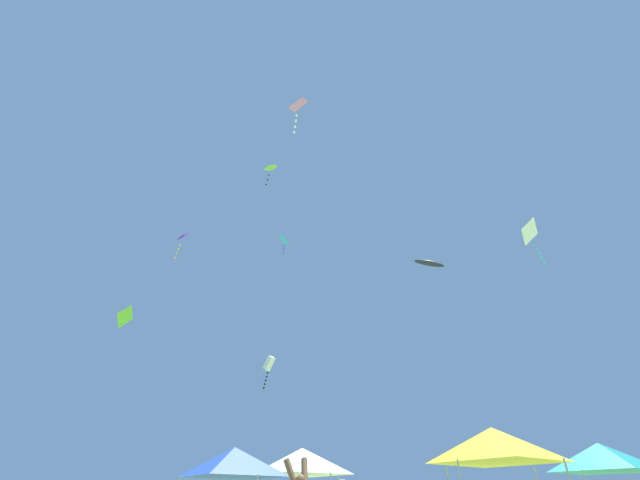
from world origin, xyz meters
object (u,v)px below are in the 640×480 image
canopy_tent_yellow (495,445)px  kite_pink_diamond (297,105)px  kite_white_box (269,364)px  canopy_tent_white (302,461)px  canopy_tent_blue (233,462)px  kite_lime_diamond (124,317)px  kite_cyan_diamond (284,241)px  kite_white_diamond (529,234)px  canopy_tent_teal (602,457)px  kite_black_delta (429,262)px  kite_lime_delta (270,167)px  kite_purple_delta (182,236)px

canopy_tent_yellow → kite_pink_diamond: (-7.91, 3.05, 22.38)m
kite_white_box → kite_pink_diamond: bearing=-71.7°
canopy_tent_white → canopy_tent_blue: size_ratio=1.13×
canopy_tent_blue → kite_lime_diamond: kite_lime_diamond is taller
kite_cyan_diamond → kite_white_diamond: bearing=-35.8°
canopy_tent_blue → canopy_tent_teal: bearing=18.4°
kite_black_delta → kite_pink_diamond: (-6.81, 3.44, 15.62)m
kite_lime_diamond → kite_lime_delta: 16.64m
canopy_tent_blue → canopy_tent_yellow: bearing=3.2°
kite_white_diamond → kite_lime_delta: 18.82m
canopy_tent_white → kite_cyan_diamond: size_ratio=1.59×
canopy_tent_yellow → kite_white_box: kite_white_box is taller
canopy_tent_teal → canopy_tent_blue: canopy_tent_teal is taller
kite_purple_delta → kite_white_box: (7.75, 5.77, -10.86)m
kite_purple_delta → kite_cyan_diamond: kite_purple_delta is taller
canopy_tent_white → canopy_tent_blue: (-1.52, -4.23, -0.32)m
canopy_tent_white → canopy_tent_teal: 11.92m
kite_black_delta → canopy_tent_white: bearing=145.5°
kite_lime_diamond → kite_pink_diamond: 18.50m
canopy_tent_yellow → kite_white_box: size_ratio=1.17×
canopy_tent_yellow → kite_black_delta: bearing=-160.8°
canopy_tent_white → kite_white_box: size_ratio=1.13×
canopy_tent_teal → canopy_tent_blue: size_ratio=1.13×
canopy_tent_blue → kite_lime_diamond: bearing=173.9°
canopy_tent_blue → kite_lime_delta: 21.91m
kite_purple_delta → kite_white_box: bearing=36.7°
kite_cyan_diamond → kite_white_box: (-2.29, 5.75, -9.40)m
canopy_tent_yellow → kite_black_delta: (-1.11, -0.39, 6.76)m
kite_purple_delta → kite_lime_diamond: bearing=-64.9°
kite_pink_diamond → kite_cyan_diamond: kite_pink_diamond is taller
canopy_tent_teal → kite_lime_delta: bearing=169.9°
kite_cyan_diamond → canopy_tent_blue: bearing=-80.1°
canopy_tent_white → kite_cyan_diamond: (-4.08, 10.39, 18.34)m
canopy_tent_teal → canopy_tent_white: bearing=-178.9°
kite_pink_diamond → kite_white_box: (-5.57, 16.84, -13.55)m
canopy_tent_teal → kite_lime_diamond: (-19.51, -3.82, 5.50)m
kite_lime_diamond → kite_purple_delta: (-6.53, 13.96, 14.28)m
kite_white_diamond → kite_pink_diamond: 17.72m
canopy_tent_white → kite_purple_delta: bearing=143.7°
kite_white_diamond → kite_cyan_diamond: kite_cyan_diamond is taller
kite_purple_delta → kite_cyan_diamond: (10.04, 0.02, -1.46)m
kite_lime_diamond → kite_black_delta: (13.59, -0.54, 1.35)m
canopy_tent_blue → kite_white_diamond: bearing=14.2°
kite_white_box → kite_purple_delta: bearing=-143.3°
canopy_tent_blue → kite_black_delta: kite_black_delta is taller
canopy_tent_blue → kite_pink_diamond: kite_pink_diamond is taller
kite_cyan_diamond → kite_white_box: 11.26m
canopy_tent_teal → kite_lime_delta: (-15.49, 2.75, 20.25)m
canopy_tent_white → kite_white_box: kite_white_box is taller
kite_pink_diamond → kite_cyan_diamond: bearing=106.5°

